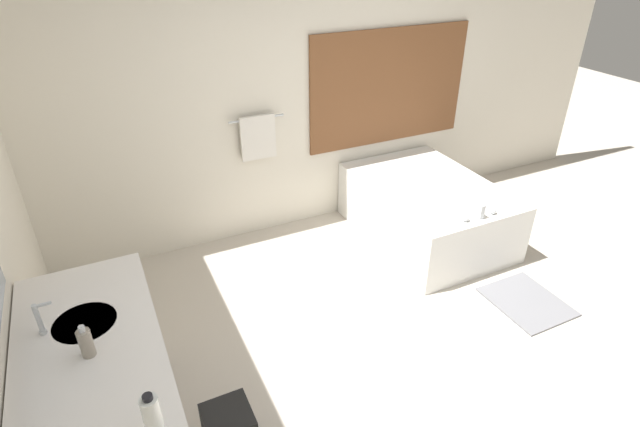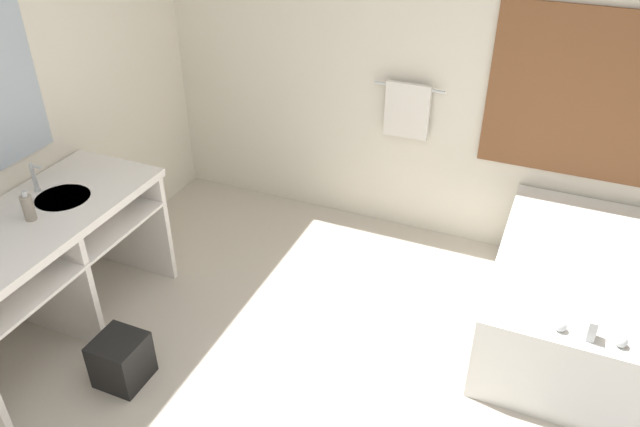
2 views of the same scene
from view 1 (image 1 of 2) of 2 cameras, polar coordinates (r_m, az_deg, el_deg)
The scene contains 8 objects.
ground_plane at distance 3.56m, azimuth 11.10°, elevation -17.71°, with size 16.00×16.00×0.00m, color beige.
wall_back_with_blinds at distance 4.55m, azimuth -3.61°, elevation 13.95°, with size 7.40×0.13×2.70m.
vanity_counter at distance 2.85m, azimuth -23.91°, elevation -17.35°, with size 0.68×1.51×0.86m.
sink_faucet at distance 2.82m, azimuth -29.40°, elevation -10.54°, with size 0.09×0.04×0.18m.
bathtub at distance 4.80m, azimuth 12.08°, elevation 0.67°, with size 1.08×1.53×0.67m.
water_bottle_1 at distance 2.16m, azimuth -18.59°, elevation -21.24°, with size 0.07×0.07×0.23m.
soap_dispenser at distance 2.61m, azimuth -25.18°, elevation -13.21°, with size 0.06×0.06×0.18m.
bath_mat at distance 4.35m, azimuth 22.55°, elevation -9.30°, with size 0.52×0.61×0.02m.
Camera 1 is at (-1.60, -1.82, 2.61)m, focal length 28.00 mm.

